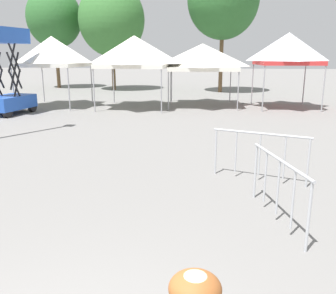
% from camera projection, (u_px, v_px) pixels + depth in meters
% --- Properties ---
extents(canopy_tent_behind_right, '(3.26, 3.26, 3.59)m').
position_uv_depth(canopy_tent_behind_right, '(52.00, 52.00, 18.52)').
color(canopy_tent_behind_right, '#9E9EA3').
rests_on(canopy_tent_behind_right, ground).
extents(canopy_tent_center, '(3.52, 3.52, 3.60)m').
position_uv_depth(canopy_tent_center, '(134.00, 52.00, 18.05)').
color(canopy_tent_center, '#9E9EA3').
rests_on(canopy_tent_center, ground).
extents(canopy_tent_behind_left, '(3.77, 3.77, 3.23)m').
position_uv_depth(canopy_tent_behind_left, '(203.00, 57.00, 18.86)').
color(canopy_tent_behind_left, '#9E9EA3').
rests_on(canopy_tent_behind_left, ground).
extents(canopy_tent_far_right, '(3.18, 3.18, 3.74)m').
position_uv_depth(canopy_tent_far_right, '(288.00, 49.00, 18.02)').
color(canopy_tent_far_right, '#9E9EA3').
rests_on(canopy_tent_far_right, ground).
extents(scissor_lift, '(1.76, 2.50, 3.83)m').
position_uv_depth(scissor_lift, '(7.00, 89.00, 16.46)').
color(scissor_lift, black).
rests_on(scissor_lift, ground).
extents(tree_behind_tents_left, '(4.92, 4.92, 7.91)m').
position_uv_depth(tree_behind_tents_left, '(112.00, 20.00, 26.92)').
color(tree_behind_tents_left, brown).
rests_on(tree_behind_tents_left, ground).
extents(tree_behind_tents_center, '(4.26, 4.26, 7.84)m').
position_uv_depth(tree_behind_tents_center, '(54.00, 18.00, 28.44)').
color(tree_behind_tents_center, brown).
rests_on(tree_behind_tents_center, ground).
extents(crowd_barrier_near_person, '(1.99, 0.77, 1.08)m').
position_uv_depth(crowd_barrier_near_person, '(260.00, 147.00, 7.77)').
color(crowd_barrier_near_person, '#B7BABF').
rests_on(crowd_barrier_near_person, ground).
extents(crowd_barrier_mid_lot, '(0.56, 2.05, 1.08)m').
position_uv_depth(crowd_barrier_mid_lot, '(279.00, 178.00, 5.84)').
color(crowd_barrier_mid_lot, '#B7BABF').
rests_on(crowd_barrier_mid_lot, ground).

